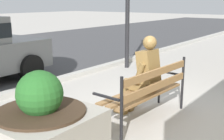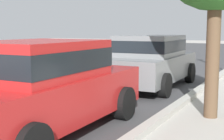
% 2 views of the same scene
% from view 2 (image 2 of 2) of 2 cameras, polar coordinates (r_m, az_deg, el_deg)
% --- Properties ---
extents(street_surface, '(60.00, 9.00, 0.01)m').
position_cam_2_polar(street_surface, '(12.22, -5.02, -0.96)').
color(street_surface, '#424244').
rests_on(street_surface, ground).
extents(curb_stone, '(60.00, 0.20, 0.12)m').
position_cam_2_polar(curb_stone, '(10.46, 16.63, -2.32)').
color(curb_stone, '#B2AFA8').
rests_on(curb_stone, ground).
extents(parked_car_red, '(4.13, 1.97, 1.56)m').
position_cam_2_polar(parked_car_red, '(5.46, -12.18, -2.46)').
color(parked_car_red, '#B21E1E').
rests_on(parked_car_red, ground).
extents(parked_car_grey, '(4.13, 1.97, 1.56)m').
position_cam_2_polar(parked_car_grey, '(9.73, 6.90, 1.87)').
color(parked_car_grey, slate).
rests_on(parked_car_grey, ground).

